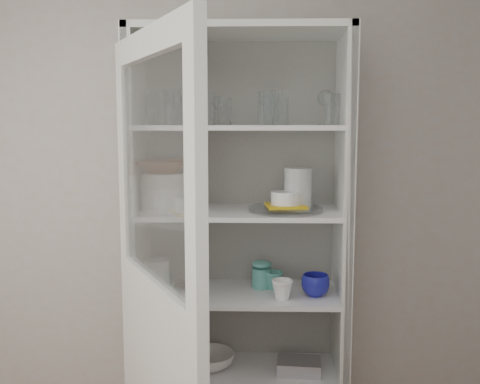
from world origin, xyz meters
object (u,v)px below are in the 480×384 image
at_px(yellow_trivet, 286,206).
at_px(grey_bowl_stack, 298,189).
at_px(cupboard_door, 158,339).
at_px(tin_box, 299,366).
at_px(terracotta_bowl, 163,166).
at_px(mug_blue, 315,285).
at_px(goblet_1, 218,109).
at_px(cream_bowl, 164,180).
at_px(plate_stack_back, 183,199).
at_px(mug_white, 282,290).
at_px(plate_stack_front, 164,199).
at_px(goblet_2, 266,108).
at_px(glass_platter, 286,209).
at_px(mug_teal, 273,280).
at_px(cream_dish, 210,360).
at_px(teal_jar, 262,276).
at_px(goblet_0, 174,106).
at_px(measuring_cups, 185,290).
at_px(white_ramekin, 286,198).
at_px(pantry_cabinet, 240,271).
at_px(goblet_3, 325,106).
at_px(white_canister, 157,274).

bearing_deg(yellow_trivet, grey_bowl_stack, 32.61).
relative_size(cupboard_door, tin_box, 9.50).
xyz_separation_m(terracotta_bowl, mug_blue, (0.71, -0.03, -0.56)).
height_order(goblet_1, cream_bowl, goblet_1).
relative_size(plate_stack_back, mug_white, 1.97).
distance_m(plate_stack_front, grey_bowl_stack, 0.63).
relative_size(goblet_2, glass_platter, 0.46).
bearing_deg(mug_teal, cream_dish, -177.00).
xyz_separation_m(cupboard_door, tin_box, (0.58, 0.59, -0.38)).
height_order(cupboard_door, glass_platter, cupboard_door).
relative_size(glass_platter, mug_white, 3.51).
relative_size(glass_platter, teal_jar, 2.95).
xyz_separation_m(mug_blue, mug_teal, (-0.19, 0.10, -0.01)).
xyz_separation_m(teal_jar, tin_box, (0.18, -0.09, -0.43)).
xyz_separation_m(goblet_1, terracotta_bowl, (-0.25, -0.12, -0.27)).
bearing_deg(mug_blue, mug_white, -165.65).
bearing_deg(goblet_2, mug_white, -73.02).
relative_size(grey_bowl_stack, cream_dish, 0.83).
height_order(goblet_0, plate_stack_back, goblet_0).
xyz_separation_m(goblet_0, measuring_cups, (0.07, -0.17, -0.87)).
height_order(cream_bowl, white_ramekin, cream_bowl).
xyz_separation_m(glass_platter, mug_white, (-0.02, -0.08, -0.36)).
bearing_deg(goblet_2, terracotta_bowl, -161.88).
relative_size(goblet_0, plate_stack_back, 0.95).
xyz_separation_m(cream_bowl, terracotta_bowl, (0.00, 0.00, 0.06)).
relative_size(mug_teal, teal_jar, 0.79).
xyz_separation_m(pantry_cabinet, mug_teal, (0.16, -0.03, -0.04)).
distance_m(goblet_3, tin_box, 1.27).
bearing_deg(cupboard_door, glass_platter, 111.38).
height_order(terracotta_bowl, grey_bowl_stack, terracotta_bowl).
height_order(mug_white, measuring_cups, mug_white).
height_order(pantry_cabinet, measuring_cups, pantry_cabinet).
distance_m(goblet_1, cream_bowl, 0.43).
xyz_separation_m(goblet_1, mug_blue, (0.47, -0.16, -0.82)).
height_order(plate_stack_front, mug_white, plate_stack_front).
relative_size(yellow_trivet, cream_dish, 0.75).
relative_size(terracotta_bowl, cream_dish, 1.03).
xyz_separation_m(goblet_0, glass_platter, (0.54, -0.15, -0.48)).
height_order(terracotta_bowl, mug_blue, terracotta_bowl).
xyz_separation_m(goblet_0, plate_stack_front, (-0.03, -0.15, -0.44)).
distance_m(cream_bowl, terracotta_bowl, 0.06).
height_order(plate_stack_back, terracotta_bowl, terracotta_bowl).
distance_m(cream_bowl, white_canister, 0.48).
distance_m(plate_stack_back, grey_bowl_stack, 0.58).
xyz_separation_m(white_canister, cream_dish, (0.26, -0.02, -0.43)).
bearing_deg(mug_white, plate_stack_back, 139.49).
distance_m(goblet_0, teal_jar, 0.94).
bearing_deg(mug_blue, goblet_1, 157.03).
xyz_separation_m(goblet_3, white_ramekin, (-0.19, -0.15, -0.43)).
bearing_deg(cream_bowl, white_canister, 127.67).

